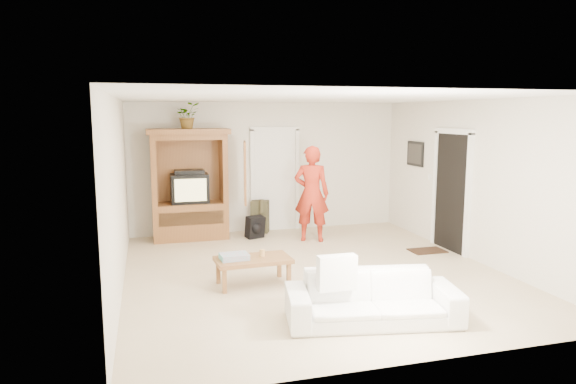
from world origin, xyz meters
name	(u,v)px	position (x,y,z in m)	size (l,w,h in m)	color
floor	(313,272)	(0.00, 0.00, 0.00)	(6.00, 6.00, 0.00)	tan
ceiling	(314,98)	(0.00, 0.00, 2.60)	(6.00, 6.00, 0.00)	white
wall_back	(267,167)	(0.00, 3.00, 1.30)	(5.50, 5.50, 0.00)	silver
wall_front	(416,232)	(0.00, -3.00, 1.30)	(5.50, 5.50, 0.00)	silver
wall_left	(118,195)	(-2.75, 0.00, 1.30)	(6.00, 6.00, 0.00)	silver
wall_right	(475,181)	(2.75, 0.00, 1.30)	(6.00, 6.00, 0.00)	silver
armoire	(191,192)	(-1.58, 2.66, 0.91)	(1.82, 1.14, 2.10)	brown
door_back	(275,181)	(0.15, 2.97, 1.02)	(0.85, 0.05, 2.04)	white
doorway_right	(452,193)	(2.73, 0.60, 1.02)	(0.05, 0.90, 2.04)	black
framed_picture	(415,154)	(2.73, 1.90, 1.60)	(0.03, 0.60, 0.48)	black
doormat	(427,251)	(2.30, 0.60, 0.01)	(0.60, 0.40, 0.02)	#382316
plant	(188,116)	(-1.60, 2.63, 2.34)	(0.43, 0.38, 0.48)	#4C7238
man	(312,194)	(0.58, 1.88, 0.90)	(0.66, 0.43, 1.80)	#B12917
sofa	(372,298)	(0.06, -1.97, 0.29)	(1.96, 0.77, 0.57)	white
coffee_table	(253,261)	(-0.99, -0.33, 0.34)	(1.07, 0.62, 0.39)	brown
towel	(234,257)	(-1.25, -0.33, 0.43)	(0.38, 0.28, 0.08)	#D1456A
candle	(262,253)	(-0.85, -0.28, 0.44)	(0.08, 0.08, 0.10)	tan
backpack_black	(255,228)	(-0.40, 2.35, 0.21)	(0.34, 0.20, 0.42)	black
backpack_olive	(260,216)	(-0.20, 2.81, 0.32)	(0.34, 0.25, 0.65)	#47442B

